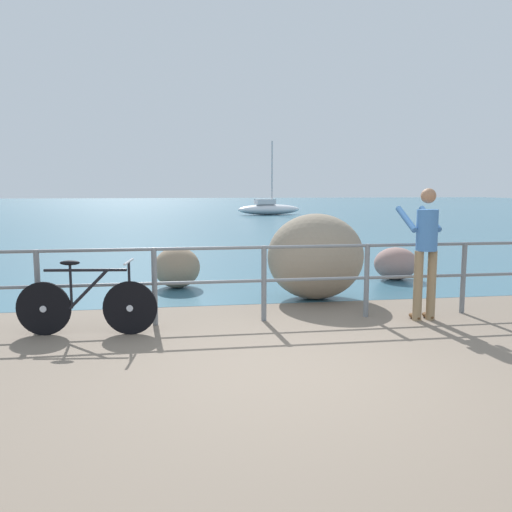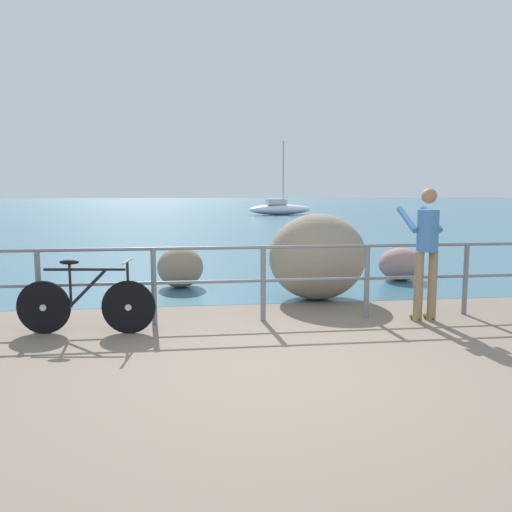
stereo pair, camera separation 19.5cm
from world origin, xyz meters
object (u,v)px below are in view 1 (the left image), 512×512
Objects in this scene: breakwater_boulder_left at (177,267)px; breakwater_boulder_right at (396,263)px; person_at_railing at (425,247)px; breakwater_boulder_main at (316,257)px; bicycle at (87,303)px; sailboat at (269,209)px.

breakwater_boulder_left reaches higher than breakwater_boulder_right.
person_at_railing is 2.17× the size of breakwater_boulder_left.
breakwater_boulder_main is 2.56m from breakwater_boulder_right.
breakwater_boulder_right is at bearing 2.70° from breakwater_boulder_left.
breakwater_boulder_main reaches higher than breakwater_boulder_right.
person_at_railing is 1.92m from breakwater_boulder_main.
sailboat is (7.37, 28.41, 0.03)m from bicycle.
sailboat reaches higher than breakwater_boulder_left.
breakwater_boulder_left is at bearing 149.27° from breakwater_boulder_main.
breakwater_boulder_left is (1.10, 2.94, -0.02)m from bicycle.
sailboat reaches higher than bicycle.
breakwater_boulder_left is (-2.20, 1.31, -0.32)m from breakwater_boulder_main.
breakwater_boulder_main is at bearing -143.45° from breakwater_boulder_right.
bicycle is 6.19m from breakwater_boulder_right.
breakwater_boulder_right is (0.95, 3.07, -0.68)m from person_at_railing.
sailboat is (2.03, 25.28, 0.11)m from breakwater_boulder_right.
breakwater_boulder_right is (4.24, 0.20, -0.05)m from breakwater_boulder_left.
breakwater_boulder_right is 25.36m from sailboat.
bicycle is 2.06× the size of breakwater_boulder_left.
breakwater_boulder_left is at bearing -114.26° from sailboat.
breakwater_boulder_left is (-3.29, 2.87, -0.62)m from person_at_railing.
breakwater_boulder_left is at bearing 45.43° from person_at_railing.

